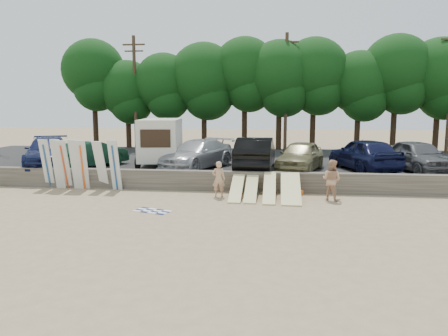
{
  "coord_description": "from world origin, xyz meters",
  "views": [
    {
      "loc": [
        1.37,
        -18.36,
        4.26
      ],
      "look_at": [
        -1.23,
        3.0,
        1.15
      ],
      "focal_mm": 35.0,
      "sensor_mm": 36.0,
      "label": 1
    }
  ],
  "objects_px": {
    "beachgoer_a": "(219,179)",
    "beachgoer_b": "(331,180)",
    "box_trailer": "(161,140)",
    "car_0": "(48,152)",
    "car_6": "(418,156)",
    "cooler": "(254,191)",
    "car_4": "(300,156)",
    "car_1": "(92,154)",
    "car_5": "(364,154)",
    "car_3": "(256,153)",
    "car_2": "(197,154)"
  },
  "relations": [
    {
      "from": "car_4",
      "to": "beachgoer_a",
      "type": "xyz_separation_m",
      "value": [
        -3.95,
        -3.94,
        -0.68
      ]
    },
    {
      "from": "car_5",
      "to": "cooler",
      "type": "bearing_deg",
      "value": 14.59
    },
    {
      "from": "car_1",
      "to": "beachgoer_b",
      "type": "xyz_separation_m",
      "value": [
        13.12,
        -4.25,
        -0.53
      ]
    },
    {
      "from": "car_3",
      "to": "car_1",
      "type": "bearing_deg",
      "value": 2.49
    },
    {
      "from": "car_3",
      "to": "car_5",
      "type": "relative_size",
      "value": 1.04
    },
    {
      "from": "car_1",
      "to": "car_5",
      "type": "height_order",
      "value": "car_5"
    },
    {
      "from": "car_2",
      "to": "cooler",
      "type": "bearing_deg",
      "value": -22.96
    },
    {
      "from": "car_0",
      "to": "cooler",
      "type": "xyz_separation_m",
      "value": [
        12.19,
        -3.15,
        -1.38
      ]
    },
    {
      "from": "car_6",
      "to": "cooler",
      "type": "bearing_deg",
      "value": -170.07
    },
    {
      "from": "car_6",
      "to": "cooler",
      "type": "relative_size",
      "value": 13.09
    },
    {
      "from": "car_0",
      "to": "car_4",
      "type": "distance_m",
      "value": 14.55
    },
    {
      "from": "car_1",
      "to": "cooler",
      "type": "relative_size",
      "value": 12.02
    },
    {
      "from": "car_1",
      "to": "car_4",
      "type": "bearing_deg",
      "value": -157.93
    },
    {
      "from": "cooler",
      "to": "car_3",
      "type": "bearing_deg",
      "value": 102.03
    },
    {
      "from": "beachgoer_b",
      "to": "cooler",
      "type": "relative_size",
      "value": 4.87
    },
    {
      "from": "car_3",
      "to": "cooler",
      "type": "relative_size",
      "value": 14.46
    },
    {
      "from": "car_0",
      "to": "car_4",
      "type": "bearing_deg",
      "value": -24.97
    },
    {
      "from": "box_trailer",
      "to": "car_5",
      "type": "relative_size",
      "value": 0.87
    },
    {
      "from": "car_4",
      "to": "beachgoer_a",
      "type": "height_order",
      "value": "car_4"
    },
    {
      "from": "car_0",
      "to": "beachgoer_b",
      "type": "distance_m",
      "value": 16.29
    },
    {
      "from": "beachgoer_a",
      "to": "beachgoer_b",
      "type": "xyz_separation_m",
      "value": [
        5.14,
        -0.1,
        0.08
      ]
    },
    {
      "from": "beachgoer_a",
      "to": "car_6",
      "type": "bearing_deg",
      "value": -157.64
    },
    {
      "from": "cooler",
      "to": "car_1",
      "type": "bearing_deg",
      "value": 171.65
    },
    {
      "from": "box_trailer",
      "to": "cooler",
      "type": "distance_m",
      "value": 7.37
    },
    {
      "from": "box_trailer",
      "to": "beachgoer_a",
      "type": "bearing_deg",
      "value": -58.52
    },
    {
      "from": "box_trailer",
      "to": "car_4",
      "type": "xyz_separation_m",
      "value": [
        8.05,
        -1.13,
        -0.72
      ]
    },
    {
      "from": "car_2",
      "to": "car_6",
      "type": "relative_size",
      "value": 1.11
    },
    {
      "from": "car_2",
      "to": "car_4",
      "type": "distance_m",
      "value": 5.81
    },
    {
      "from": "box_trailer",
      "to": "beachgoer_b",
      "type": "bearing_deg",
      "value": -36.71
    },
    {
      "from": "car_3",
      "to": "car_6",
      "type": "xyz_separation_m",
      "value": [
        8.74,
        0.35,
        -0.06
      ]
    },
    {
      "from": "car_1",
      "to": "car_5",
      "type": "distance_m",
      "value": 15.42
    },
    {
      "from": "car_0",
      "to": "car_5",
      "type": "distance_m",
      "value": 18.05
    },
    {
      "from": "cooler",
      "to": "car_2",
      "type": "bearing_deg",
      "value": 144.45
    },
    {
      "from": "car_1",
      "to": "beachgoer_a",
      "type": "distance_m",
      "value": 9.01
    },
    {
      "from": "car_1",
      "to": "beachgoer_b",
      "type": "relative_size",
      "value": 2.47
    },
    {
      "from": "box_trailer",
      "to": "car_5",
      "type": "height_order",
      "value": "box_trailer"
    },
    {
      "from": "car_5",
      "to": "car_0",
      "type": "bearing_deg",
      "value": -16.4
    },
    {
      "from": "car_2",
      "to": "beachgoer_b",
      "type": "height_order",
      "value": "car_2"
    },
    {
      "from": "car_2",
      "to": "car_4",
      "type": "xyz_separation_m",
      "value": [
        5.78,
        -0.5,
        0.02
      ]
    },
    {
      "from": "car_2",
      "to": "car_5",
      "type": "relative_size",
      "value": 1.05
    },
    {
      "from": "car_5",
      "to": "beachgoer_b",
      "type": "bearing_deg",
      "value": 45.9
    },
    {
      "from": "car_6",
      "to": "car_5",
      "type": "bearing_deg",
      "value": 164.66
    },
    {
      "from": "car_2",
      "to": "cooler",
      "type": "distance_m",
      "value": 5.12
    },
    {
      "from": "car_0",
      "to": "car_1",
      "type": "relative_size",
      "value": 1.27
    },
    {
      "from": "car_5",
      "to": "car_1",
      "type": "bearing_deg",
      "value": -16.49
    },
    {
      "from": "beachgoer_a",
      "to": "beachgoer_b",
      "type": "bearing_deg",
      "value": 177.15
    },
    {
      "from": "beachgoer_a",
      "to": "beachgoer_b",
      "type": "height_order",
      "value": "beachgoer_b"
    },
    {
      "from": "car_0",
      "to": "beachgoer_a",
      "type": "relative_size",
      "value": 3.45
    },
    {
      "from": "car_0",
      "to": "cooler",
      "type": "relative_size",
      "value": 15.31
    },
    {
      "from": "box_trailer",
      "to": "car_0",
      "type": "distance_m",
      "value": 6.62
    }
  ]
}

